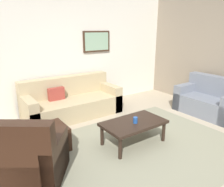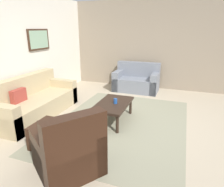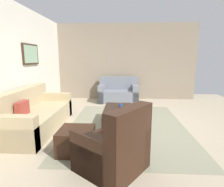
% 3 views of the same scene
% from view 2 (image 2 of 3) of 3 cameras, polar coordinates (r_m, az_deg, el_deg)
% --- Properties ---
extents(ground_plane, '(8.00, 8.00, 0.00)m').
position_cam_2_polar(ground_plane, '(4.33, 2.67, -8.32)').
color(ground_plane, tan).
extents(rear_partition, '(6.00, 0.12, 2.80)m').
position_cam_2_polar(rear_partition, '(5.29, -25.60, 10.65)').
color(rear_partition, silver).
rests_on(rear_partition, ground_plane).
extents(stone_feature_panel, '(0.12, 5.20, 2.80)m').
position_cam_2_polar(stone_feature_panel, '(6.83, 10.55, 13.35)').
color(stone_feature_panel, gray).
rests_on(stone_feature_panel, ground_plane).
extents(area_rug, '(3.50, 2.62, 0.01)m').
position_cam_2_polar(area_rug, '(4.33, 2.67, -8.27)').
color(area_rug, gray).
rests_on(area_rug, ground_plane).
extents(couch_main, '(2.18, 0.94, 0.88)m').
position_cam_2_polar(couch_main, '(4.98, -21.86, -2.37)').
color(couch_main, tan).
rests_on(couch_main, ground_plane).
extents(couch_loveseat, '(0.82, 1.38, 0.88)m').
position_cam_2_polar(couch_loveseat, '(6.55, 7.05, 3.54)').
color(couch_loveseat, slate).
rests_on(couch_loveseat, ground_plane).
extents(armchair_leather, '(1.12, 1.12, 0.95)m').
position_cam_2_polar(armchair_leather, '(2.89, -11.85, -16.31)').
color(armchair_leather, black).
rests_on(armchair_leather, ground_plane).
extents(ottoman, '(0.56, 0.56, 0.40)m').
position_cam_2_polar(ottoman, '(3.62, -16.92, -11.18)').
color(ottoman, black).
rests_on(ottoman, ground_plane).
extents(coffee_table, '(1.10, 0.64, 0.41)m').
position_cam_2_polar(coffee_table, '(4.29, 0.30, -3.33)').
color(coffee_table, black).
rests_on(coffee_table, ground_plane).
extents(cup, '(0.08, 0.08, 0.11)m').
position_cam_2_polar(cup, '(4.22, 0.96, -2.16)').
color(cup, '#1E478C').
rests_on(cup, coffee_table).
extents(framed_artwork, '(0.77, 0.04, 0.53)m').
position_cam_2_polar(framed_artwork, '(5.75, -20.10, 14.22)').
color(framed_artwork, '#382316').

